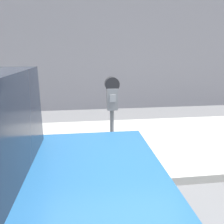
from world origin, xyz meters
The scene contains 3 objects.
sidewalk centered at (0.00, 2.20, 0.07)m, with size 24.00×2.80×0.13m.
building_facade centered at (0.00, 5.45, 2.78)m, with size 24.00×0.30×5.55m.
parking_meter centered at (0.27, 1.30, 1.14)m, with size 0.21×0.16×1.39m.
Camera 1 is at (-0.13, -1.81, 1.87)m, focal length 35.00 mm.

